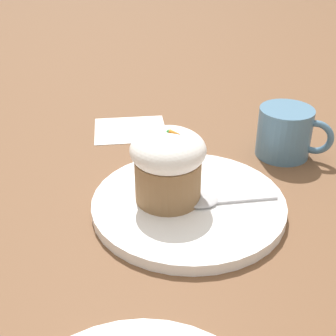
# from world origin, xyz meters

# --- Properties ---
(ground_plane) EXTENTS (4.00, 4.00, 0.00)m
(ground_plane) POSITION_xyz_m (0.00, 0.00, 0.00)
(ground_plane) COLOR brown
(dessert_plate) EXTENTS (0.26, 0.26, 0.02)m
(dessert_plate) POSITION_xyz_m (0.00, 0.00, 0.01)
(dessert_plate) COLOR white
(dessert_plate) RESTS_ON ground_plane
(carrot_cake) EXTENTS (0.10, 0.10, 0.10)m
(carrot_cake) POSITION_xyz_m (-0.03, -0.01, 0.07)
(carrot_cake) COLOR olive
(carrot_cake) RESTS_ON dessert_plate
(spoon) EXTENTS (0.12, 0.09, 0.01)m
(spoon) POSITION_xyz_m (0.03, 0.00, 0.02)
(spoon) COLOR #B7B7BC
(spoon) RESTS_ON dessert_plate
(coffee_cup) EXTENTS (0.12, 0.08, 0.08)m
(coffee_cup) POSITION_xyz_m (0.09, 0.20, 0.04)
(coffee_cup) COLOR teal
(coffee_cup) RESTS_ON ground_plane
(paper_napkin) EXTENTS (0.16, 0.15, 0.00)m
(paper_napkin) POSITION_xyz_m (-0.18, 0.19, 0.00)
(paper_napkin) COLOR white
(paper_napkin) RESTS_ON ground_plane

